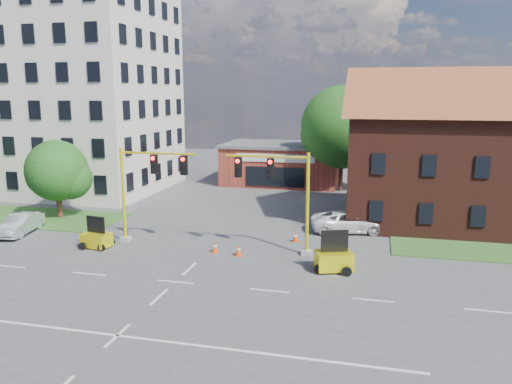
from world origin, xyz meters
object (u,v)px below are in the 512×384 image
trailer_west (97,238)px  trailer_east (334,259)px  pickup_white (349,222)px  signal_mast_east (280,190)px  signal_mast_west (146,184)px

trailer_west → trailer_east: trailer_east is taller
trailer_east → pickup_white: bearing=68.3°
signal_mast_east → signal_mast_west: bearing=180.0°
signal_mast_east → trailer_east: bearing=-34.8°
signal_mast_east → pickup_white: bearing=56.4°
signal_mast_east → pickup_white: signal_mast_east is taller
signal_mast_west → trailer_east: bearing=-11.2°
trailer_west → pickup_white: bearing=35.9°
pickup_white → signal_mast_east: bearing=133.1°
signal_mast_west → signal_mast_east: (8.71, 0.00, 0.00)m
trailer_east → pickup_white: trailer_east is taller
signal_mast_west → trailer_west: size_ratio=3.18×
signal_mast_west → trailer_east: signal_mast_west is taller
signal_mast_west → trailer_east: size_ratio=2.75×
trailer_east → signal_mast_west: bearing=149.5°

